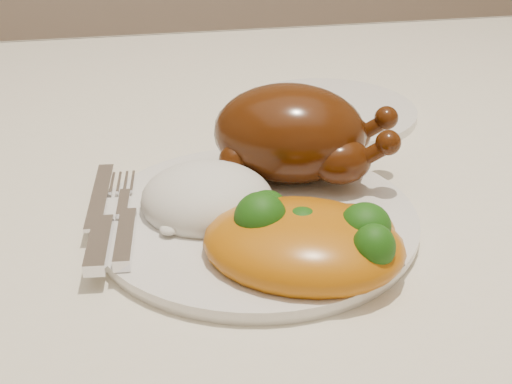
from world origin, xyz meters
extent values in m
cube|color=brown|center=(0.00, 0.00, 0.74)|extent=(1.60, 0.90, 0.04)
cube|color=#F0E8CE|center=(0.00, 0.00, 0.76)|extent=(1.72, 1.02, 0.01)
cube|color=#F0E8CE|center=(0.00, 0.51, 0.68)|extent=(1.72, 0.01, 0.18)
cylinder|color=white|center=(-0.01, -0.07, 0.77)|extent=(0.26, 0.26, 0.01)
cylinder|color=white|center=(0.11, 0.15, 0.77)|extent=(0.20, 0.20, 0.01)
ellipsoid|color=#4B2008|center=(0.03, 0.00, 0.82)|extent=(0.15, 0.13, 0.08)
ellipsoid|color=#4B2008|center=(0.02, -0.01, 0.84)|extent=(0.07, 0.06, 0.03)
ellipsoid|color=#4B2008|center=(0.07, -0.04, 0.81)|extent=(0.05, 0.04, 0.04)
sphere|color=#4B2008|center=(0.10, -0.05, 0.83)|extent=(0.02, 0.02, 0.02)
ellipsoid|color=#4B2008|center=(0.08, 0.01, 0.81)|extent=(0.05, 0.04, 0.04)
sphere|color=#4B2008|center=(0.12, 0.00, 0.83)|extent=(0.02, 0.02, 0.02)
sphere|color=#4B2008|center=(-0.02, -0.02, 0.80)|extent=(0.03, 0.03, 0.03)
sphere|color=#4B2008|center=(0.00, 0.04, 0.80)|extent=(0.03, 0.03, 0.03)
ellipsoid|color=white|center=(-0.04, -0.05, 0.79)|extent=(0.13, 0.12, 0.05)
ellipsoid|color=#B2640B|center=(0.01, -0.13, 0.79)|extent=(0.17, 0.16, 0.05)
ellipsoid|color=#B2640B|center=(0.05, -0.12, 0.79)|extent=(0.06, 0.06, 0.03)
ellipsoid|color=#153B09|center=(-0.01, -0.11, 0.79)|extent=(0.03, 0.03, 0.04)
ellipsoid|color=#153B09|center=(0.00, -0.16, 0.80)|extent=(0.03, 0.03, 0.02)
ellipsoid|color=#153B09|center=(0.05, -0.16, 0.80)|extent=(0.03, 0.03, 0.03)
ellipsoid|color=#153B09|center=(0.00, -0.09, 0.79)|extent=(0.03, 0.03, 0.03)
ellipsoid|color=#153B09|center=(-0.02, -0.12, 0.81)|extent=(0.04, 0.04, 0.04)
ellipsoid|color=#153B09|center=(0.01, -0.13, 0.80)|extent=(0.04, 0.04, 0.04)
ellipsoid|color=#153B09|center=(0.05, -0.15, 0.80)|extent=(0.03, 0.03, 0.03)
ellipsoid|color=#153B09|center=(0.05, -0.14, 0.80)|extent=(0.04, 0.04, 0.03)
cube|color=silver|center=(-0.13, -0.02, 0.78)|extent=(0.02, 0.11, 0.00)
cube|color=silver|center=(-0.13, -0.10, 0.78)|extent=(0.02, 0.07, 0.01)
cube|color=silver|center=(-0.11, -0.09, 0.78)|extent=(0.02, 0.07, 0.01)
cube|color=silver|center=(-0.11, -0.02, 0.78)|extent=(0.02, 0.08, 0.00)
camera|label=1|loc=(-0.10, -0.54, 1.05)|focal=50.00mm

